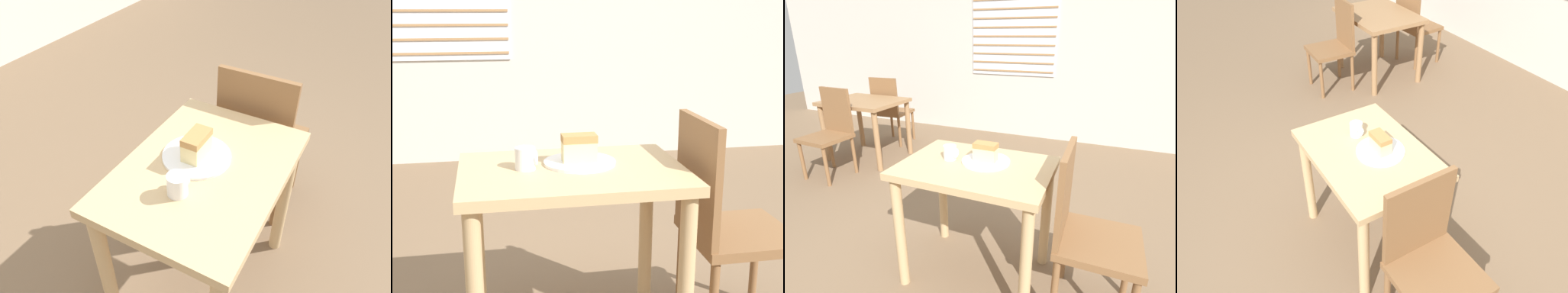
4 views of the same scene
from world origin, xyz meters
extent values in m
cube|color=#AD7F51|center=(-0.63, 2.98, 0.95)|extent=(1.18, 0.01, 0.02)
cube|color=#AD7F51|center=(-0.63, 2.98, 1.07)|extent=(1.18, 0.01, 0.02)
cube|color=#AD7F51|center=(-0.63, 2.98, 1.19)|extent=(1.18, 0.01, 0.02)
cube|color=#AD7F51|center=(-0.63, 2.98, 1.31)|extent=(1.18, 0.01, 0.02)
cube|color=tan|center=(0.05, 0.12, 0.73)|extent=(0.84, 0.60, 0.04)
cylinder|color=tan|center=(0.43, -0.13, 0.35)|extent=(0.06, 0.06, 0.71)
cylinder|color=tan|center=(-0.32, 0.37, 0.35)|extent=(0.06, 0.06, 0.71)
cylinder|color=tan|center=(0.43, 0.37, 0.35)|extent=(0.06, 0.06, 0.71)
cube|color=brown|center=(0.74, 0.11, 0.43)|extent=(0.41, 0.41, 0.04)
cylinder|color=brown|center=(0.92, 0.28, 0.21)|extent=(0.04, 0.04, 0.41)
cylinder|color=brown|center=(0.57, 0.28, 0.21)|extent=(0.04, 0.04, 0.41)
cube|color=brown|center=(0.55, 0.11, 0.69)|extent=(0.03, 0.39, 0.47)
cylinder|color=white|center=(0.09, 0.17, 0.75)|extent=(0.28, 0.28, 0.01)
cube|color=beige|center=(0.09, 0.17, 0.80)|extent=(0.13, 0.07, 0.07)
cube|color=#B27F47|center=(0.09, 0.17, 0.85)|extent=(0.13, 0.07, 0.03)
cylinder|color=white|center=(-0.12, 0.14, 0.79)|extent=(0.08, 0.08, 0.08)
torus|color=white|center=(-0.08, 0.14, 0.79)|extent=(0.01, 0.06, 0.06)
camera|label=1|loc=(-0.93, -0.39, 1.72)|focal=35.00mm
camera|label=2|loc=(-0.25, -1.80, 1.33)|focal=50.00mm
camera|label=3|loc=(0.68, -1.32, 1.43)|focal=28.00mm
camera|label=4|loc=(1.50, -0.72, 2.09)|focal=35.00mm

